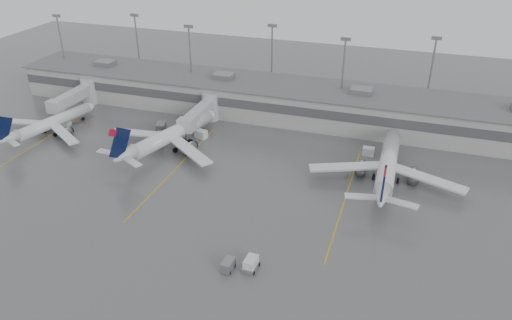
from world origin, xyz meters
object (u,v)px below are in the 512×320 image
(jet_far_left, at_px, (50,123))
(baggage_tug, at_px, (251,265))
(jet_mid_left, at_px, (168,136))
(jet_mid_right, at_px, (388,165))

(jet_far_left, distance_m, baggage_tug, 67.37)
(jet_mid_left, distance_m, jet_mid_right, 46.76)
(jet_mid_left, distance_m, baggage_tug, 44.15)
(jet_mid_left, height_order, jet_mid_right, jet_mid_right)
(baggage_tug, bearing_deg, jet_mid_right, 66.35)
(jet_mid_right, xyz_separation_m, baggage_tug, (-16.75, -33.43, -2.63))
(jet_mid_right, bearing_deg, jet_mid_left, -179.17)
(jet_mid_left, relative_size, jet_mid_right, 0.93)
(jet_mid_right, bearing_deg, jet_far_left, -178.50)
(jet_mid_right, height_order, baggage_tug, jet_mid_right)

